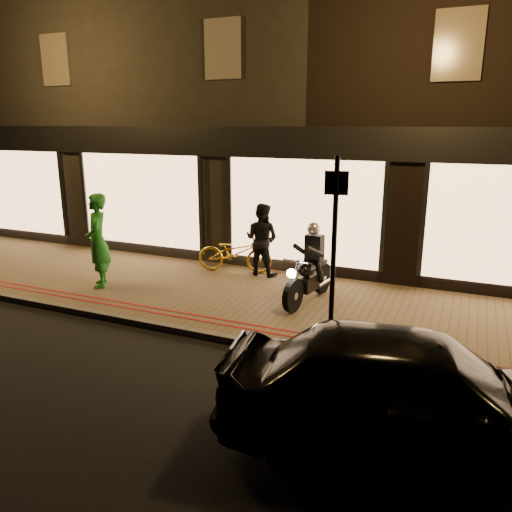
{
  "coord_description": "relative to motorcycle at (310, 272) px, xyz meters",
  "views": [
    {
      "loc": [
        3.57,
        -6.83,
        3.56
      ],
      "look_at": [
        -0.16,
        1.65,
        1.1
      ],
      "focal_mm": 35.0,
      "sensor_mm": 36.0,
      "label": 1
    }
  ],
  "objects": [
    {
      "name": "person_green",
      "position": [
        -4.48,
        -0.9,
        0.4
      ],
      "size": [
        0.84,
        0.88,
        2.03
      ],
      "primitive_type": "imported",
      "rotation": [
        0.0,
        0.0,
        -0.9
      ],
      "color": "#207A26",
      "rests_on": "sidewalk"
    },
    {
      "name": "bicycle_gold",
      "position": [
        -2.26,
        1.24,
        -0.15
      ],
      "size": [
        1.88,
        1.01,
        0.94
      ],
      "primitive_type": "imported",
      "rotation": [
        0.0,
        0.0,
        1.8
      ],
      "color": "gold",
      "rests_on": "sidewalk"
    },
    {
      "name": "person_dark",
      "position": [
        -1.59,
        1.31,
        0.23
      ],
      "size": [
        0.88,
        0.71,
        1.69
      ],
      "primitive_type": "imported",
      "rotation": [
        0.0,
        0.0,
        3.05
      ],
      "color": "black",
      "rests_on": "sidewalk"
    },
    {
      "name": "building_row",
      "position": [
        -0.75,
        6.76,
        3.51
      ],
      "size": [
        48.0,
        10.11,
        8.5
      ],
      "color": "black",
      "rests_on": "ground"
    },
    {
      "name": "sidewalk",
      "position": [
        -0.75,
        -0.23,
        -0.67
      ],
      "size": [
        50.0,
        4.0,
        0.12
      ],
      "primitive_type": "cube",
      "color": "brown",
      "rests_on": "ground"
    },
    {
      "name": "ground",
      "position": [
        -0.75,
        -2.23,
        -0.73
      ],
      "size": [
        90.0,
        90.0,
        0.0
      ],
      "primitive_type": "plane",
      "color": "black",
      "rests_on": "ground"
    },
    {
      "name": "sign_post",
      "position": [
        0.95,
        -1.87,
        1.06
      ],
      "size": [
        0.35,
        0.09,
        3.0
      ],
      "rotation": [
        0.0,
        0.0,
        0.17
      ],
      "color": "black",
      "rests_on": "sidewalk"
    },
    {
      "name": "parked_car",
      "position": [
        2.44,
        -3.94,
        -0.01
      ],
      "size": [
        4.5,
        2.39,
        1.46
      ],
      "primitive_type": "imported",
      "rotation": [
        0.0,
        0.0,
        1.73
      ],
      "color": "black",
      "rests_on": "ground"
    },
    {
      "name": "motorcycle",
      "position": [
        0.0,
        0.0,
        0.0
      ],
      "size": [
        0.65,
        1.94,
        1.59
      ],
      "rotation": [
        0.0,
        0.0,
        -0.15
      ],
      "color": "black",
      "rests_on": "sidewalk"
    },
    {
      "name": "red_kerb_lines",
      "position": [
        -0.75,
        -1.68,
        -0.61
      ],
      "size": [
        50.0,
        0.26,
        0.01
      ],
      "color": "maroon",
      "rests_on": "sidewalk"
    },
    {
      "name": "kerb_stone",
      "position": [
        -0.75,
        -2.18,
        -0.67
      ],
      "size": [
        50.0,
        0.14,
        0.12
      ],
      "primitive_type": "cube",
      "color": "#59544C",
      "rests_on": "ground"
    }
  ]
}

